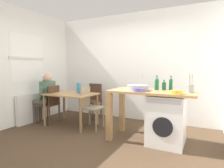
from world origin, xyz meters
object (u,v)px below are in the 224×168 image
object	(u,v)px
dining_table	(71,98)
seated_person	(45,95)
chair_opposite	(90,105)
chair_person_seat	(51,102)
bottle_squat_brown	(164,85)
bottle_tall_green	(157,84)
vase	(79,88)
mixing_bowl	(139,89)
bottle_clear_small	(171,84)
utensil_crock	(191,88)
chair_spare_by_wall	(93,99)
colander	(177,92)
washing_machine	(166,120)

from	to	relation	value
dining_table	seated_person	distance (m)	0.71
chair_opposite	chair_person_seat	bearing A→B (deg)	-86.61
bottle_squat_brown	dining_table	bearing A→B (deg)	-176.82
dining_table	bottle_tall_green	distance (m)	1.99
bottle_tall_green	vase	size ratio (longest dim) A/B	1.09
chair_person_seat	vase	distance (m)	0.80
chair_person_seat	mixing_bowl	xyz separation A→B (m)	(2.29, -0.23, 0.45)
chair_opposite	bottle_clear_small	xyz separation A→B (m)	(1.71, 0.11, 0.53)
chair_person_seat	bottle_squat_brown	world-z (taller)	bottle_squat_brown
mixing_bowl	vase	distance (m)	1.65
bottle_tall_green	mixing_bowl	xyz separation A→B (m)	(-0.21, -0.36, -0.08)
mixing_bowl	utensil_crock	bearing A→B (deg)	17.51
chair_opposite	utensil_crock	bearing A→B (deg)	82.46
vase	dining_table	bearing A→B (deg)	-146.31
seated_person	utensil_crock	size ratio (longest dim) A/B	4.01
bottle_clear_small	mixing_bowl	world-z (taller)	bottle_clear_small
chair_spare_by_wall	colander	distance (m)	2.55
bottle_tall_green	colander	bearing A→B (deg)	-43.18
vase	colander	bearing A→B (deg)	-11.38
chair_spare_by_wall	utensil_crock	bearing A→B (deg)	164.97
chair_spare_by_wall	mixing_bowl	xyz separation A→B (m)	(1.64, -1.10, 0.45)
dining_table	chair_opposite	size ratio (longest dim) A/B	1.22
seated_person	bottle_tall_green	bearing A→B (deg)	-92.64
bottle_tall_green	utensil_crock	xyz separation A→B (m)	(0.58, -0.11, -0.05)
chair_person_seat	chair_opposite	world-z (taller)	same
chair_opposite	bottle_tall_green	distance (m)	1.57
bottle_squat_brown	mixing_bowl	size ratio (longest dim) A/B	0.81
bottle_squat_brown	bottle_tall_green	bearing A→B (deg)	-144.04
bottle_squat_brown	colander	xyz separation A→B (m)	(0.29, -0.46, -0.05)
chair_person_seat	chair_spare_by_wall	distance (m)	1.08
chair_person_seat	washing_machine	bearing A→B (deg)	-96.38
chair_spare_by_wall	vase	size ratio (longest dim) A/B	3.74
dining_table	colander	size ratio (longest dim) A/B	5.50
colander	chair_opposite	bearing A→B (deg)	168.33
dining_table	washing_machine	distance (m)	2.18
bottle_tall_green	bottle_clear_small	world-z (taller)	bottle_tall_green
bottle_squat_brown	utensil_crock	distance (m)	0.50
seated_person	bottle_tall_green	world-z (taller)	seated_person
colander	vase	world-z (taller)	vase
dining_table	chair_spare_by_wall	distance (m)	0.79
seated_person	chair_opposite	bearing A→B (deg)	-88.30
colander	vase	size ratio (longest dim) A/B	0.83
dining_table	seated_person	world-z (taller)	seated_person
dining_table	utensil_crock	size ratio (longest dim) A/B	3.67
utensil_crock	mixing_bowl	bearing A→B (deg)	-162.49
seated_person	utensil_crock	xyz separation A→B (m)	(3.24, 0.03, 0.32)
chair_person_seat	seated_person	size ratio (longest dim) A/B	0.75
dining_table	chair_person_seat	distance (m)	0.57
seated_person	chair_person_seat	bearing A→B (deg)	-90.00
bottle_clear_small	vase	bearing A→B (deg)	-178.45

